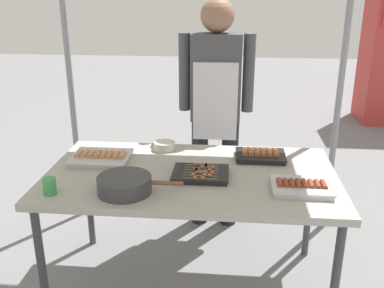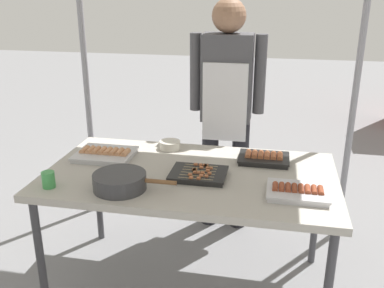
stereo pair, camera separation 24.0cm
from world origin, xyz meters
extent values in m
plane|color=slate|center=(0.00, 0.00, 0.00)|extent=(18.00, 18.00, 0.00)
cube|color=#B7B2A8|center=(0.00, 0.00, 0.73)|extent=(1.60, 0.90, 0.04)
cylinder|color=#3F3F44|center=(-0.74, -0.39, 0.35)|extent=(0.04, 0.04, 0.71)
cylinder|color=#3F3F44|center=(0.74, -0.39, 0.35)|extent=(0.04, 0.04, 0.71)
cylinder|color=#3F3F44|center=(-0.74, 0.39, 0.35)|extent=(0.04, 0.04, 0.71)
cylinder|color=#3F3F44|center=(0.74, 0.39, 0.35)|extent=(0.04, 0.04, 0.71)
cylinder|color=gray|center=(-0.95, 0.80, 1.06)|extent=(0.04, 0.04, 2.12)
cylinder|color=gray|center=(0.95, 0.80, 1.06)|extent=(0.04, 0.04, 2.12)
cube|color=black|center=(0.39, 0.24, 0.76)|extent=(0.28, 0.21, 0.02)
cube|color=black|center=(0.39, 0.24, 0.78)|extent=(0.29, 0.22, 0.01)
cylinder|color=#B7663D|center=(0.30, 0.24, 0.79)|extent=(0.03, 0.09, 0.03)
cylinder|color=#B7663D|center=(0.34, 0.24, 0.79)|extent=(0.03, 0.09, 0.03)
cylinder|color=#B7663D|center=(0.37, 0.24, 0.79)|extent=(0.03, 0.09, 0.03)
cylinder|color=#B7663D|center=(0.41, 0.24, 0.79)|extent=(0.03, 0.09, 0.03)
cylinder|color=#B7663D|center=(0.45, 0.24, 0.79)|extent=(0.03, 0.09, 0.03)
cylinder|color=#B7663D|center=(0.48, 0.24, 0.79)|extent=(0.03, 0.09, 0.03)
cube|color=black|center=(0.06, -0.05, 0.76)|extent=(0.29, 0.22, 0.02)
cube|color=black|center=(0.06, -0.05, 0.78)|extent=(0.30, 0.23, 0.01)
cylinder|color=tan|center=(0.06, -0.14, 0.78)|extent=(0.19, 0.01, 0.01)
cube|color=#B7663D|center=(0.03, -0.14, 0.78)|extent=(0.02, 0.02, 0.02)
cube|color=#B7663D|center=(0.07, -0.14, 0.78)|extent=(0.02, 0.02, 0.02)
cylinder|color=tan|center=(0.06, -0.11, 0.78)|extent=(0.19, 0.01, 0.01)
cube|color=#B7663D|center=(0.08, -0.11, 0.78)|extent=(0.02, 0.02, 0.02)
cube|color=#B7663D|center=(0.11, -0.11, 0.78)|extent=(0.02, 0.02, 0.02)
cube|color=#B7663D|center=(0.02, -0.11, 0.78)|extent=(0.02, 0.02, 0.02)
cylinder|color=tan|center=(0.06, -0.07, 0.78)|extent=(0.19, 0.01, 0.01)
cube|color=#B7663D|center=(0.06, -0.07, 0.78)|extent=(0.02, 0.02, 0.02)
cube|color=#B7663D|center=(0.12, -0.07, 0.78)|extent=(0.02, 0.02, 0.02)
cube|color=#B7663D|center=(0.08, -0.07, 0.78)|extent=(0.02, 0.02, 0.02)
cube|color=#B7663D|center=(0.04, -0.07, 0.78)|extent=(0.02, 0.02, 0.02)
cylinder|color=tan|center=(0.06, -0.04, 0.78)|extent=(0.19, 0.01, 0.01)
cube|color=#B7663D|center=(0.03, -0.04, 0.78)|extent=(0.02, 0.02, 0.02)
cube|color=#B7663D|center=(0.10, -0.04, 0.78)|extent=(0.02, 0.02, 0.02)
cube|color=#B7663D|center=(0.03, -0.04, 0.78)|extent=(0.02, 0.02, 0.02)
cylinder|color=tan|center=(0.06, 0.00, 0.78)|extent=(0.19, 0.01, 0.01)
cube|color=#B7663D|center=(0.06, 0.00, 0.78)|extent=(0.02, 0.02, 0.02)
cube|color=#B7663D|center=(0.10, 0.00, 0.78)|extent=(0.02, 0.02, 0.02)
cube|color=#B7663D|center=(0.11, 0.00, 0.78)|extent=(0.02, 0.02, 0.02)
cylinder|color=tan|center=(0.06, 0.04, 0.78)|extent=(0.19, 0.01, 0.01)
cube|color=#B7663D|center=(0.08, 0.04, 0.78)|extent=(0.02, 0.02, 0.02)
cube|color=#B7663D|center=(0.05, 0.04, 0.78)|extent=(0.02, 0.02, 0.02)
cube|color=#B7663D|center=(0.08, 0.04, 0.78)|extent=(0.02, 0.02, 0.02)
cube|color=#B7663D|center=(0.02, 0.04, 0.78)|extent=(0.02, 0.02, 0.02)
cube|color=silver|center=(-0.55, 0.12, 0.76)|extent=(0.33, 0.27, 0.02)
cube|color=silver|center=(-0.55, 0.12, 0.78)|extent=(0.34, 0.28, 0.01)
cylinder|color=tan|center=(-0.68, 0.12, 0.79)|extent=(0.03, 0.09, 0.03)
cylinder|color=tan|center=(-0.64, 0.12, 0.79)|extent=(0.03, 0.09, 0.03)
cylinder|color=tan|center=(-0.60, 0.12, 0.79)|extent=(0.03, 0.09, 0.03)
cylinder|color=tan|center=(-0.57, 0.12, 0.79)|extent=(0.03, 0.09, 0.03)
cylinder|color=tan|center=(-0.53, 0.12, 0.79)|extent=(0.03, 0.09, 0.03)
cylinder|color=tan|center=(-0.49, 0.12, 0.79)|extent=(0.03, 0.09, 0.03)
cylinder|color=tan|center=(-0.46, 0.12, 0.79)|extent=(0.03, 0.09, 0.03)
cylinder|color=tan|center=(-0.42, 0.12, 0.79)|extent=(0.03, 0.09, 0.03)
cube|color=silver|center=(0.57, -0.17, 0.76)|extent=(0.29, 0.22, 0.02)
cube|color=silver|center=(0.57, -0.17, 0.78)|extent=(0.30, 0.23, 0.01)
cylinder|color=brown|center=(0.47, -0.17, 0.78)|extent=(0.03, 0.08, 0.03)
cylinder|color=brown|center=(0.50, -0.17, 0.78)|extent=(0.03, 0.08, 0.03)
cylinder|color=brown|center=(0.53, -0.17, 0.78)|extent=(0.03, 0.08, 0.03)
cylinder|color=brown|center=(0.56, -0.17, 0.78)|extent=(0.03, 0.08, 0.03)
cylinder|color=brown|center=(0.59, -0.17, 0.78)|extent=(0.03, 0.08, 0.03)
cylinder|color=brown|center=(0.62, -0.17, 0.78)|extent=(0.03, 0.08, 0.03)
cylinder|color=brown|center=(0.65, -0.17, 0.78)|extent=(0.03, 0.08, 0.03)
cylinder|color=brown|center=(0.68, -0.17, 0.78)|extent=(0.03, 0.08, 0.03)
cylinder|color=#38383A|center=(-0.31, -0.27, 0.79)|extent=(0.27, 0.27, 0.08)
cylinder|color=brown|center=(-0.09, -0.27, 0.81)|extent=(0.16, 0.02, 0.02)
cylinder|color=#386B33|center=(-0.31, -0.27, 0.82)|extent=(0.25, 0.25, 0.01)
cylinder|color=silver|center=(-0.20, 0.34, 0.78)|extent=(0.13, 0.13, 0.05)
cylinder|color=#3F994C|center=(-0.67, -0.33, 0.79)|extent=(0.07, 0.07, 0.08)
cylinder|color=black|center=(-0.01, 0.77, 0.42)|extent=(0.12, 0.12, 0.84)
cylinder|color=black|center=(0.21, 0.77, 0.42)|extent=(0.12, 0.12, 0.84)
cube|color=#4C4C51|center=(0.10, 0.77, 1.13)|extent=(0.34, 0.20, 0.59)
cube|color=white|center=(0.10, 0.66, 0.98)|extent=(0.30, 0.02, 0.53)
cylinder|color=#4C4C51|center=(-0.12, 0.77, 1.16)|extent=(0.08, 0.08, 0.53)
cylinder|color=#4C4C51|center=(0.32, 0.77, 1.16)|extent=(0.08, 0.08, 0.53)
sphere|color=#9E7256|center=(0.10, 0.77, 1.54)|extent=(0.23, 0.23, 0.23)
camera|label=1|loc=(0.21, -2.20, 1.73)|focal=40.69mm
camera|label=2|loc=(0.44, -2.16, 1.73)|focal=40.69mm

